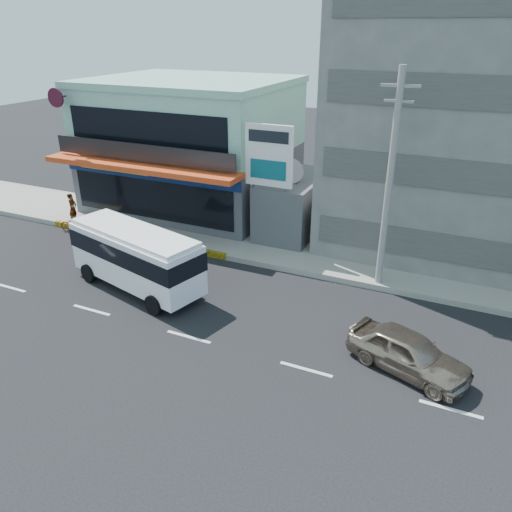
{
  "coord_description": "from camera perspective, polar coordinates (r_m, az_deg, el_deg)",
  "views": [
    {
      "loc": [
        9.48,
        -14.17,
        11.44
      ],
      "look_at": [
        1.21,
        3.87,
        2.2
      ],
      "focal_mm": 35.0,
      "sensor_mm": 36.0,
      "label": 1
    }
  ],
  "objects": [
    {
      "name": "minibus",
      "position": [
        23.77,
        -13.6,
        0.22
      ],
      "size": [
        7.44,
        3.98,
        2.97
      ],
      "color": "white",
      "rests_on": "ground"
    },
    {
      "name": "satellite_dish",
      "position": [
        28.03,
        3.87,
        8.6
      ],
      "size": [
        1.5,
        1.5,
        0.15
      ],
      "primitive_type": "cylinder",
      "color": "slate",
      "rests_on": "gap_structure"
    },
    {
      "name": "motorcycle_rider",
      "position": [
        31.94,
        -20.02,
        3.94
      ],
      "size": [
        1.99,
        1.14,
        2.41
      ],
      "color": "#57190C",
      "rests_on": "ground"
    },
    {
      "name": "shop_building",
      "position": [
        33.94,
        -7.23,
        12.09
      ],
      "size": [
        12.4,
        11.7,
        8.0
      ],
      "color": "#404144",
      "rests_on": "ground"
    },
    {
      "name": "concrete_building",
      "position": [
        29.51,
        26.15,
        13.87
      ],
      "size": [
        16.0,
        12.0,
        14.0
      ],
      "primitive_type": "cube",
      "color": "gray",
      "rests_on": "ground"
    },
    {
      "name": "billboard",
      "position": [
        26.24,
        1.48,
        10.58
      ],
      "size": [
        2.6,
        0.18,
        6.9
      ],
      "color": "gray",
      "rests_on": "ground"
    },
    {
      "name": "utility_pole_near",
      "position": [
        22.74,
        14.99,
        8.05
      ],
      "size": [
        1.6,
        0.3,
        10.0
      ],
      "color": "#999993",
      "rests_on": "ground"
    },
    {
      "name": "sedan",
      "position": [
        19.0,
        17.0,
        -10.49
      ],
      "size": [
        4.84,
        3.25,
        1.53
      ],
      "primitive_type": "imported",
      "rotation": [
        0.0,
        0.0,
        1.22
      ],
      "color": "tan",
      "rests_on": "ground"
    },
    {
      "name": "ground",
      "position": [
        20.53,
        -7.69,
        -9.16
      ],
      "size": [
        120.0,
        120.0,
        0.0
      ],
      "primitive_type": "plane",
      "color": "black",
      "rests_on": "ground"
    },
    {
      "name": "gap_structure",
      "position": [
        29.48,
        4.47,
        5.69
      ],
      "size": [
        3.0,
        6.0,
        3.5
      ],
      "primitive_type": "cube",
      "color": "#404144",
      "rests_on": "ground"
    },
    {
      "name": "sidewalk",
      "position": [
        26.61,
        12.57,
        -0.79
      ],
      "size": [
        70.0,
        5.0,
        0.3
      ],
      "primitive_type": "cube",
      "color": "gray",
      "rests_on": "ground"
    }
  ]
}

